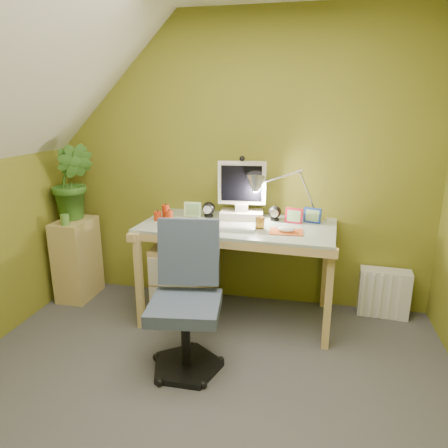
% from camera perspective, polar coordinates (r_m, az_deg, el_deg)
% --- Properties ---
extents(floor, '(3.20, 3.20, 0.01)m').
position_cam_1_polar(floor, '(2.51, -5.21, -25.82)').
color(floor, '#46464A').
rests_on(floor, ground).
extents(wall_back, '(3.20, 0.01, 2.40)m').
position_cam_1_polar(wall_back, '(3.46, 2.06, 8.29)').
color(wall_back, olive).
rests_on(wall_back, floor).
extents(desk, '(1.52, 0.83, 0.79)m').
position_cam_1_polar(desk, '(3.31, 1.85, -6.58)').
color(desk, tan).
rests_on(desk, floor).
extents(monitor, '(0.39, 0.25, 0.50)m').
position_cam_1_polar(monitor, '(3.29, 2.51, 5.05)').
color(monitor, beige).
rests_on(monitor, desk).
extents(speaker_left, '(0.12, 0.12, 0.13)m').
position_cam_1_polar(speaker_left, '(3.36, -2.13, 2.04)').
color(speaker_left, black).
rests_on(speaker_left, desk).
extents(speaker_right, '(0.10, 0.10, 0.12)m').
position_cam_1_polar(speaker_right, '(3.28, 7.07, 1.50)').
color(speaker_right, black).
rests_on(speaker_right, desk).
extents(keyboard, '(0.47, 0.16, 0.02)m').
position_cam_1_polar(keyboard, '(3.05, -0.01, -0.40)').
color(keyboard, silver).
rests_on(keyboard, desk).
extents(mousepad, '(0.25, 0.18, 0.01)m').
position_cam_1_polar(mousepad, '(3.00, 8.62, -1.07)').
color(mousepad, '#B54D1C').
rests_on(mousepad, desk).
extents(mouse, '(0.13, 0.09, 0.04)m').
position_cam_1_polar(mouse, '(3.00, 8.63, -0.75)').
color(mouse, white).
rests_on(mouse, mousepad).
extents(amber_tumbler, '(0.08, 0.08, 0.09)m').
position_cam_1_polar(amber_tumbler, '(3.06, 4.98, 0.18)').
color(amber_tumbler, '#8E5F14').
rests_on(amber_tumbler, desk).
extents(candle_cluster, '(0.16, 0.14, 0.11)m').
position_cam_1_polar(candle_cluster, '(3.32, -8.29, 1.55)').
color(candle_cluster, '#B6300F').
rests_on(candle_cluster, desk).
extents(photo_frame_red, '(0.14, 0.05, 0.12)m').
position_cam_1_polar(photo_frame_red, '(3.23, 9.65, 1.16)').
color(photo_frame_red, '#A91224').
rests_on(photo_frame_red, desk).
extents(photo_frame_blue, '(0.14, 0.06, 0.12)m').
position_cam_1_polar(photo_frame_blue, '(3.27, 12.13, 1.19)').
color(photo_frame_blue, navy).
rests_on(photo_frame_blue, desk).
extents(photo_frame_green, '(0.14, 0.03, 0.12)m').
position_cam_1_polar(photo_frame_green, '(3.38, -4.36, 2.03)').
color(photo_frame_green, '#B5D391').
rests_on(photo_frame_green, desk).
extents(desk_lamp, '(0.59, 0.32, 0.60)m').
position_cam_1_polar(desk_lamp, '(3.24, 10.43, 5.52)').
color(desk_lamp, silver).
rests_on(desk_lamp, desk).
extents(side_ledge, '(0.27, 0.41, 0.71)m').
position_cam_1_polar(side_ledge, '(3.90, -19.65, -4.57)').
color(side_ledge, tan).
rests_on(side_ledge, floor).
extents(potted_plant, '(0.41, 0.35, 0.66)m').
position_cam_1_polar(potted_plant, '(3.76, -20.23, 5.52)').
color(potted_plant, '#366B23').
rests_on(potted_plant, side_ledge).
extents(green_cup, '(0.07, 0.07, 0.09)m').
position_cam_1_polar(green_cup, '(3.65, -21.17, 0.55)').
color(green_cup, '#58903C').
rests_on(green_cup, side_ledge).
extents(task_chair, '(0.56, 0.56, 0.91)m').
position_cam_1_polar(task_chair, '(2.65, -5.47, -11.25)').
color(task_chair, '#3C4863').
rests_on(task_chair, floor).
extents(radiator, '(0.40, 0.19, 0.39)m').
position_cam_1_polar(radiator, '(3.65, 21.27, -8.87)').
color(radiator, silver).
rests_on(radiator, floor).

